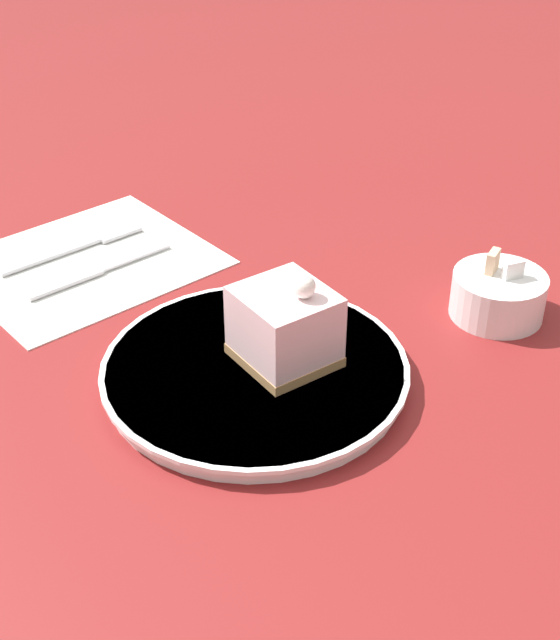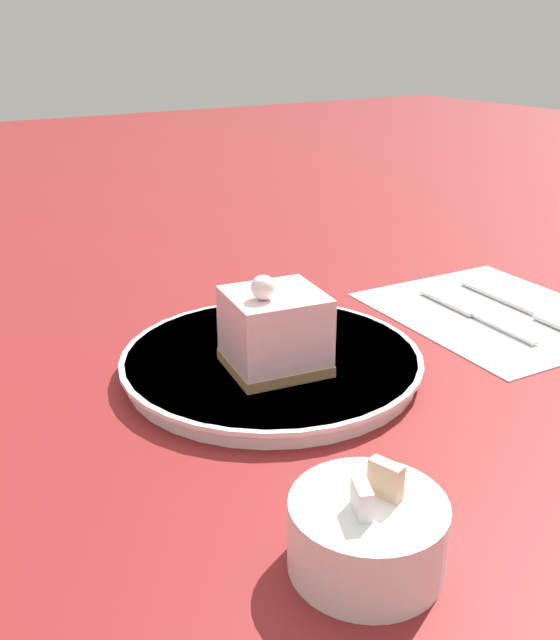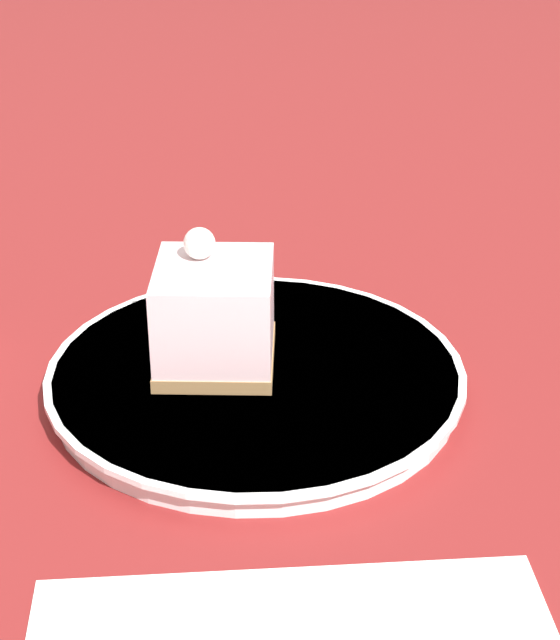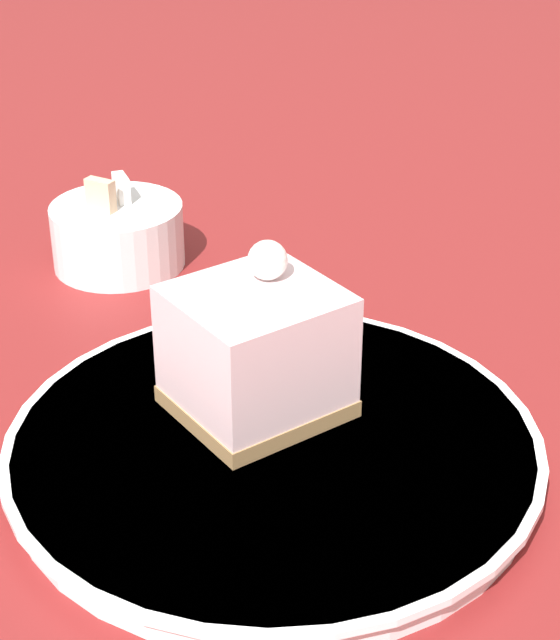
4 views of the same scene
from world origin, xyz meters
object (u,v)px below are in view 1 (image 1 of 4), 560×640
at_px(plate, 255,372).
at_px(knife, 87,275).
at_px(sugar_bowl, 498,295).
at_px(cake_slice, 285,326).
at_px(fork, 84,244).

distance_m(plate, knife, 0.25).
bearing_deg(sugar_bowl, knife, -143.27).
bearing_deg(sugar_bowl, plate, -109.25).
relative_size(plate, sugar_bowl, 2.97).
distance_m(plate, cake_slice, 0.05).
bearing_deg(cake_slice, sugar_bowl, 80.24).
distance_m(cake_slice, sugar_bowl, 0.23).
relative_size(fork, sugar_bowl, 1.87).
relative_size(knife, sugar_bowl, 1.87).
bearing_deg(knife, plate, 5.48).
distance_m(cake_slice, knife, 0.27).
relative_size(cake_slice, sugar_bowl, 0.99).
xyz_separation_m(plate, knife, (-0.25, -0.01, -0.01)).
distance_m(plate, sugar_bowl, 0.26).
height_order(cake_slice, sugar_bowl, cake_slice).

